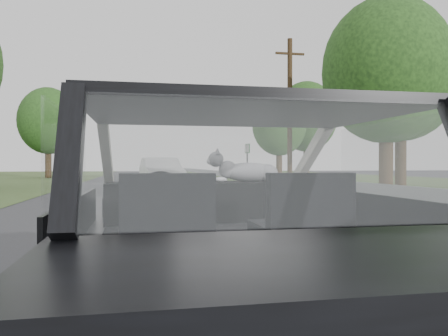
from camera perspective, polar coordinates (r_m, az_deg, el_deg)
name	(u,v)px	position (r m, az deg, el deg)	size (l,w,h in m)	color
subject_car	(227,229)	(2.80, 0.39, -7.98)	(1.80, 4.00, 1.45)	black
dashboard	(211,201)	(3.40, -1.71, -4.37)	(1.58, 0.45, 0.30)	black
driver_seat	(167,211)	(2.44, -7.52, -5.57)	(0.50, 0.72, 0.42)	black
passenger_seat	(303,208)	(2.62, 10.33, -5.17)	(0.50, 0.72, 0.42)	black
steering_wheel	(161,196)	(3.05, -8.24, -3.60)	(0.36, 0.36, 0.04)	black
cat	(249,171)	(3.45, 3.33, -0.37)	(0.59, 0.18, 0.26)	#9999A2
guardrail	(299,182)	(13.62, 9.80, -1.86)	(0.05, 90.00, 0.32)	#9D9FA3
other_car	(161,174)	(19.44, -8.25, -0.75)	(1.72, 4.37, 1.44)	silver
highway_sign	(247,163)	(26.92, 3.06, 0.62)	(0.10, 0.96, 2.39)	#0F691C
utility_pole	(290,113)	(21.36, 8.59, 7.07)	(0.23, 0.23, 7.17)	#362615
tree_0	(386,99)	(17.18, 20.42, 8.41)	(4.64, 4.64, 7.03)	black
tree_1	(401,102)	(22.93, 22.10, 8.02)	(5.48, 5.48, 8.31)	black
tree_2	(279,137)	(36.57, 7.22, 4.04)	(4.50, 4.50, 6.81)	black
tree_3	(306,130)	(40.52, 10.71, 4.84)	(5.56, 5.56, 8.43)	black
tree_6	(48,134)	(39.18, -21.98, 4.14)	(4.82, 4.82, 7.31)	black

